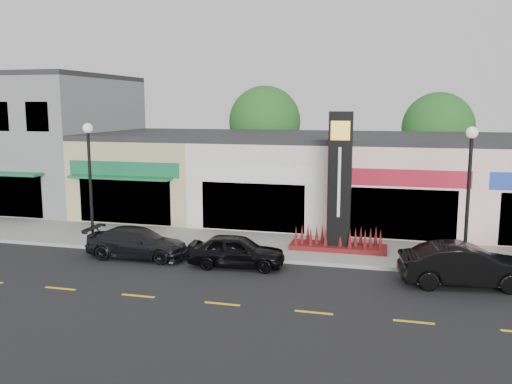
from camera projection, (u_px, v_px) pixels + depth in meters
ground at (247, 276)px, 20.49m from camera, size 120.00×120.00×0.00m
sidewalk at (272, 246)px, 24.64m from camera, size 52.00×4.30×0.15m
curb at (260, 259)px, 22.49m from camera, size 52.00×0.20×0.15m
building_grey_2story at (27, 140)px, 35.25m from camera, size 12.00×10.95×8.30m
shop_beige at (163, 171)px, 33.17m from camera, size 7.00×10.85×4.80m
shop_cream at (274, 175)px, 31.45m from camera, size 7.00×10.01×4.80m
shop_pink_w at (398, 179)px, 29.73m from camera, size 7.00×10.01×4.80m
tree_rear_west at (265, 122)px, 39.30m from camera, size 5.20×5.20×7.83m
tree_rear_mid at (438, 128)px, 36.40m from camera, size 4.80×4.80×7.29m
lamp_west_near at (90, 171)px, 24.30m from camera, size 0.44×0.44×5.47m
lamp_east_near at (469, 184)px, 20.36m from camera, size 0.44×0.44×5.47m
pylon_sign at (339, 202)px, 23.41m from camera, size 4.20×1.30×6.00m
car_dark_sedan at (138, 243)px, 22.91m from camera, size 1.83×4.42×1.28m
car_black_sedan at (237, 251)px, 21.59m from camera, size 1.80×3.95×1.32m
car_black_conv at (466, 266)px, 19.27m from camera, size 2.20×4.76×1.51m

